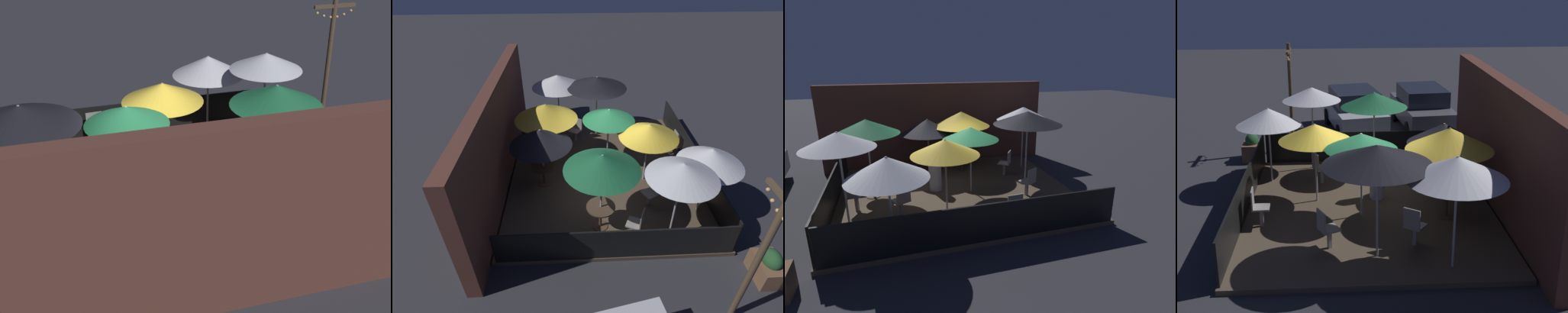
# 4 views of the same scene
# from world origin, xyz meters

# --- Properties ---
(ground_plane) EXTENTS (60.00, 60.00, 0.00)m
(ground_plane) POSITION_xyz_m (0.00, 0.00, 0.00)
(ground_plane) COLOR #2D2D33
(patio_deck) EXTENTS (7.24, 6.18, 0.12)m
(patio_deck) POSITION_xyz_m (0.00, 0.00, 0.06)
(patio_deck) COLOR brown
(patio_deck) RESTS_ON ground_plane
(building_wall) EXTENTS (8.84, 0.36, 3.31)m
(building_wall) POSITION_xyz_m (0.00, 3.32, 1.65)
(building_wall) COLOR brown
(building_wall) RESTS_ON ground_plane
(fence_front) EXTENTS (7.04, 0.05, 0.95)m
(fence_front) POSITION_xyz_m (0.00, -3.05, 0.59)
(fence_front) COLOR black
(fence_front) RESTS_ON patio_deck
(fence_side_left) EXTENTS (0.05, 5.98, 0.95)m
(fence_side_left) POSITION_xyz_m (-3.57, 0.00, 0.59)
(fence_side_left) COLOR black
(fence_side_left) RESTS_ON patio_deck
(patio_umbrella_0) EXTENTS (2.09, 2.09, 2.26)m
(patio_umbrella_0) POSITION_xyz_m (0.66, 1.86, 2.11)
(patio_umbrella_0) COLOR #B2B2B7
(patio_umbrella_0) RESTS_ON patio_deck
(patio_umbrella_1) EXTENTS (1.92, 1.92, 2.42)m
(patio_umbrella_1) POSITION_xyz_m (-2.53, 0.30, 2.32)
(patio_umbrella_1) COLOR #B2B2B7
(patio_umbrella_1) RESTS_ON patio_deck
(patio_umbrella_2) EXTENTS (1.91, 1.91, 2.02)m
(patio_umbrella_2) POSITION_xyz_m (-0.57, 1.97, 1.88)
(patio_umbrella_2) COLOR #B2B2B7
(patio_umbrella_2) RESTS_ON patio_deck
(patio_umbrella_3) EXTENTS (1.71, 1.71, 2.48)m
(patio_umbrella_3) POSITION_xyz_m (-3.04, -1.50, 2.40)
(patio_umbrella_3) COLOR #B2B2B7
(patio_umbrella_3) RESTS_ON patio_deck
(patio_umbrella_4) EXTENTS (2.25, 2.25, 2.47)m
(patio_umbrella_4) POSITION_xyz_m (2.47, 0.05, 2.37)
(patio_umbrella_4) COLOR #B2B2B7
(patio_umbrella_4) RESTS_ON patio_deck
(patio_umbrella_5) EXTENTS (1.84, 1.84, 2.07)m
(patio_umbrella_5) POSITION_xyz_m (-0.52, -1.32, 1.98)
(patio_umbrella_5) COLOR #B2B2B7
(patio_umbrella_5) RESTS_ON patio_deck
(patio_umbrella_6) EXTENTS (1.78, 1.78, 2.13)m
(patio_umbrella_6) POSITION_xyz_m (-1.99, -2.65, 2.01)
(patio_umbrella_6) COLOR #B2B2B7
(patio_umbrella_6) RESTS_ON patio_deck
(patio_umbrella_7) EXTENTS (1.73, 1.73, 2.10)m
(patio_umbrella_7) POSITION_xyz_m (0.47, -0.19, 2.03)
(patio_umbrella_7) COLOR #B2B2B7
(patio_umbrella_7) RESTS_ON patio_deck
(dining_table_0) EXTENTS (0.74, 0.74, 0.76)m
(dining_table_0) POSITION_xyz_m (0.66, 1.86, 0.71)
(dining_table_0) COLOR #4C3828
(dining_table_0) RESTS_ON patio_deck
(dining_table_1) EXTENTS (0.78, 0.78, 0.75)m
(dining_table_1) POSITION_xyz_m (-2.53, 0.30, 0.71)
(dining_table_1) COLOR #4C3828
(dining_table_1) RESTS_ON patio_deck
(dining_table_2) EXTENTS (0.78, 0.78, 0.72)m
(dining_table_2) POSITION_xyz_m (-0.57, 1.97, 0.68)
(dining_table_2) COLOR #4C3828
(dining_table_2) RESTS_ON patio_deck
(patio_chair_0) EXTENTS (0.54, 0.54, 0.91)m
(patio_chair_0) POSITION_xyz_m (-1.72, -1.29, 0.61)
(patio_chair_0) COLOR gray
(patio_chair_0) RESTS_ON patio_deck
(patio_chair_1) EXTENTS (0.54, 0.54, 0.92)m
(patio_chair_1) POSITION_xyz_m (2.09, -1.02, 0.62)
(patio_chair_1) COLOR gray
(patio_chair_1) RESTS_ON patio_deck
(patio_chair_2) EXTENTS (0.42, 0.42, 0.94)m
(patio_chair_2) POSITION_xyz_m (0.91, -2.62, 0.64)
(patio_chair_2) COLOR gray
(patio_chair_2) RESTS_ON patio_deck
(patio_chair_3) EXTENTS (0.56, 0.56, 0.92)m
(patio_chair_3) POSITION_xyz_m (2.08, 0.88, 0.62)
(patio_chair_3) COLOR gray
(patio_chair_3) RESTS_ON patio_deck
(patio_chair_4) EXTENTS (0.53, 0.53, 0.95)m
(patio_chair_4) POSITION_xyz_m (-2.96, -0.61, 0.64)
(patio_chair_4) COLOR gray
(patio_chair_4) RESTS_ON patio_deck
(patron_0) EXTENTS (0.56, 0.56, 1.19)m
(patron_0) POSITION_xyz_m (-0.60, 0.26, 0.64)
(patron_0) COLOR silver
(patron_0) RESTS_ON patio_deck
(planter_box) EXTENTS (0.81, 0.57, 0.89)m
(planter_box) POSITION_xyz_m (-4.22, -3.51, 0.39)
(planter_box) COLOR brown
(planter_box) RESTS_ON ground_plane
(light_post) EXTENTS (1.10, 0.12, 3.61)m
(light_post) POSITION_xyz_m (-5.12, -2.29, 2.03)
(light_post) COLOR brown
(light_post) RESTS_ON ground_plane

